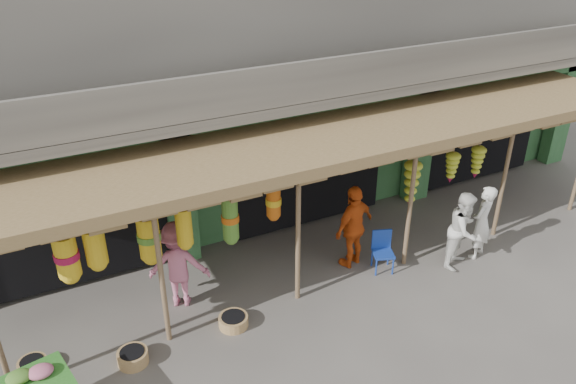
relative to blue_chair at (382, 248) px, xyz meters
name	(u,v)px	position (x,y,z in m)	size (l,w,h in m)	color
ground	(358,271)	(-0.48, 0.12, -0.47)	(80.00, 80.00, 0.00)	#514C47
building	(257,53)	(-0.48, 4.98, 2.90)	(16.40, 6.80, 7.00)	gray
awning	(334,142)	(-0.67, 0.92, 2.11)	(14.00, 2.70, 2.79)	brown
blue_chair	(382,248)	(0.00, 0.00, 0.00)	(0.52, 0.52, 0.85)	#173696
basket_left	(33,366)	(-6.64, 0.19, -0.38)	(0.46, 0.46, 0.19)	olive
basket_mid	(233,321)	(-3.36, -0.27, -0.37)	(0.53, 0.53, 0.20)	olive
basket_right	(133,357)	(-5.16, -0.37, -0.36)	(0.50, 0.50, 0.23)	#9C7148
person_front	(482,222)	(2.07, -0.54, 0.35)	(0.60, 0.39, 1.64)	white
person_right	(464,230)	(1.52, -0.61, 0.35)	(0.80, 0.62, 1.65)	silver
person_vendor	(354,226)	(-0.45, 0.40, 0.43)	(1.06, 0.44, 1.80)	#CB4C13
person_shopper	(178,264)	(-3.98, 0.78, 0.39)	(1.11, 0.64, 1.72)	#C06682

